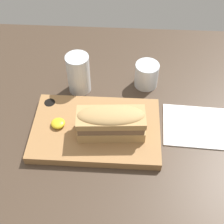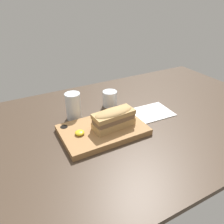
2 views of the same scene
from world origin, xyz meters
TOP-DOWN VIEW (x-y plane):
  - dining_table at (0.00, 0.00)cm, footprint 175.93×94.25cm
  - serving_board at (-5.68, -3.51)cm, footprint 34.72×22.47cm
  - sandwich at (-1.40, -5.24)cm, footprint 17.98×8.34cm
  - mustard_dollop at (-15.87, -3.60)cm, footprint 3.82×3.82cm
  - water_glass at (-12.20, 13.26)cm, footprint 6.89×6.89cm
  - wine_glass at (8.30, 16.54)cm, footprint 7.27×7.27cm
  - napkin at (22.59, -0.34)cm, footprint 19.64×15.74cm

SIDE VIEW (x-z plane):
  - dining_table at x=0.00cm, z-range 0.00..2.00cm
  - napkin at x=22.59cm, z-range 2.00..2.40cm
  - serving_board at x=-5.68cm, z-range 1.97..4.57cm
  - mustard_dollop at x=-15.87cm, z-range 4.53..6.06cm
  - wine_glass at x=8.30cm, z-range 1.72..9.57cm
  - water_glass at x=-12.20cm, z-range 1.16..13.73cm
  - sandwich at x=-1.40cm, z-range 4.85..13.19cm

